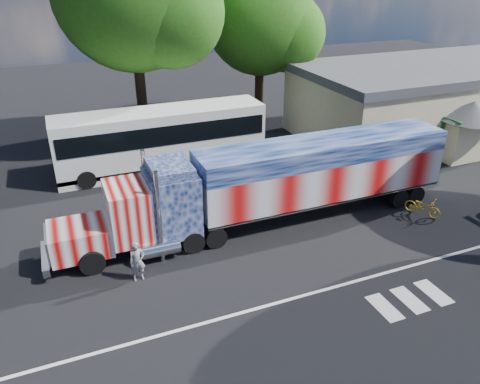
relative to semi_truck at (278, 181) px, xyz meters
name	(u,v)px	position (x,y,z in m)	size (l,w,h in m)	color
ground	(265,257)	(-1.93, -2.78, -2.22)	(100.00, 100.00, 0.00)	black
lane_markings	(345,298)	(-0.22, -6.55, -2.22)	(30.00, 2.67, 0.01)	silver
semi_truck	(278,181)	(0.00, 0.00, 0.00)	(20.27, 3.20, 4.32)	black
coach_bus	(162,138)	(-3.65, 8.97, -0.26)	(13.00, 3.03, 3.78)	white
hall_building	(443,97)	(18.00, 8.08, 0.39)	(22.40, 12.80, 5.20)	beige
woman	(137,261)	(-7.48, -2.21, -1.34)	(0.65, 0.42, 1.78)	slate
bicycle	(423,206)	(7.30, -2.31, -1.73)	(0.65, 1.87, 0.98)	gold
tree_ne_a	(262,20)	(6.25, 15.69, 5.64)	(8.73, 8.32, 12.08)	black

